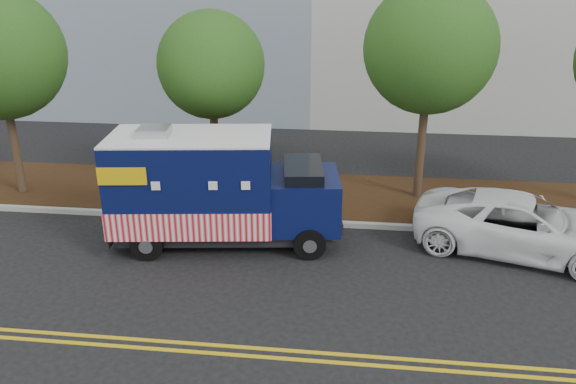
# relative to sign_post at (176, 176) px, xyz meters

# --- Properties ---
(ground) EXTENTS (120.00, 120.00, 0.00)m
(ground) POSITION_rel_sign_post_xyz_m (1.16, -1.78, -1.20)
(ground) COLOR black
(ground) RESTS_ON ground
(curb) EXTENTS (120.00, 0.18, 0.15)m
(curb) POSITION_rel_sign_post_xyz_m (1.16, -0.38, -1.12)
(curb) COLOR #9E9E99
(curb) RESTS_ON ground
(mulch_strip) EXTENTS (120.00, 4.00, 0.15)m
(mulch_strip) POSITION_rel_sign_post_xyz_m (1.16, 1.72, -1.12)
(mulch_strip) COLOR black
(mulch_strip) RESTS_ON ground
(centerline_near) EXTENTS (120.00, 0.10, 0.01)m
(centerline_near) POSITION_rel_sign_post_xyz_m (1.16, -6.23, -1.19)
(centerline_near) COLOR gold
(centerline_near) RESTS_ON ground
(centerline_far) EXTENTS (120.00, 0.10, 0.01)m
(centerline_far) POSITION_rel_sign_post_xyz_m (1.16, -6.48, -1.19)
(centerline_far) COLOR gold
(centerline_far) RESTS_ON ground
(tree_b) EXTENTS (3.31, 3.31, 5.83)m
(tree_b) POSITION_rel_sign_post_xyz_m (0.72, 1.95, 2.96)
(tree_b) COLOR #38281C
(tree_b) RESTS_ON ground
(tree_c) EXTENTS (3.88, 3.88, 6.72)m
(tree_c) POSITION_rel_sign_post_xyz_m (7.26, 1.96, 3.56)
(tree_c) COLOR #38281C
(tree_c) RESTS_ON ground
(sign_post) EXTENTS (0.06, 0.06, 2.40)m
(sign_post) POSITION_rel_sign_post_xyz_m (0.00, 0.00, 0.00)
(sign_post) COLOR #473828
(sign_post) RESTS_ON ground
(food_truck) EXTENTS (6.29, 2.99, 3.19)m
(food_truck) POSITION_rel_sign_post_xyz_m (1.55, -1.73, 0.25)
(food_truck) COLOR black
(food_truck) RESTS_ON ground
(white_car) EXTENTS (5.85, 3.88, 1.49)m
(white_car) POSITION_rel_sign_post_xyz_m (9.56, -1.36, -0.45)
(white_car) COLOR white
(white_car) RESTS_ON ground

